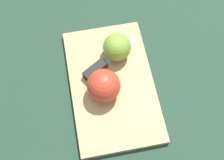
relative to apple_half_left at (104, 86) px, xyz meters
name	(u,v)px	position (x,y,z in m)	size (l,w,h in m)	color
ground_plane	(112,86)	(0.02, -0.02, -0.06)	(4.00, 4.00, 0.00)	#1E3828
cutting_board	(112,85)	(0.02, -0.02, -0.05)	(0.35, 0.22, 0.02)	tan
apple_half_left	(104,86)	(0.00, 0.00, 0.00)	(0.08, 0.08, 0.08)	red
apple_half_right	(117,47)	(0.10, -0.05, 0.00)	(0.07, 0.07, 0.07)	olive
knife	(98,68)	(0.07, 0.01, -0.03)	(0.11, 0.16, 0.02)	silver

